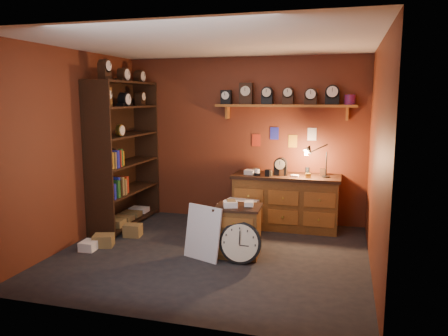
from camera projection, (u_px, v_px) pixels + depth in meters
floor at (211, 254)px, 5.76m from camera, size 4.00×4.00×0.00m
room_shell at (217, 123)px, 5.58m from camera, size 4.02×3.62×2.71m
shelving_unit at (122, 148)px, 6.97m from camera, size 0.47×1.60×2.58m
workbench at (286, 198)px, 6.88m from camera, size 1.67×0.66×1.36m
low_cabinet at (238, 228)px, 5.68m from camera, size 0.61×0.53×0.75m
big_round_clock at (240, 243)px, 5.43m from camera, size 0.53×0.17×0.53m
white_panel at (203, 258)px, 5.62m from camera, size 0.55×0.33×0.70m
mini_fridge at (238, 218)px, 6.55m from camera, size 0.56×0.58×0.51m
floor_box_a at (103, 240)px, 6.06m from camera, size 0.33×0.30×0.17m
floor_box_b at (89, 245)px, 5.92m from camera, size 0.22×0.26×0.12m
floor_box_c at (133, 230)px, 6.49m from camera, size 0.27×0.24×0.18m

